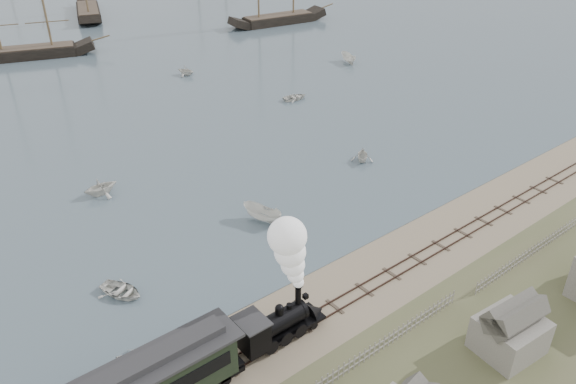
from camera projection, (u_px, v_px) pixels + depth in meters
ground at (355, 272)px, 43.83m from camera, size 600.00×600.00×0.00m
rail_track at (374, 284)px, 42.46m from camera, size 120.00×1.80×0.16m
picket_fence_west at (359, 365)px, 35.61m from camera, size 19.00×0.10×1.20m
picket_fence_east at (531, 257)px, 45.48m from camera, size 15.00×0.10×1.20m
shed_mid at (506, 349)px, 36.80m from camera, size 4.00×3.50×3.60m
locomotive at (290, 287)px, 36.09m from camera, size 6.91×2.58×8.61m
beached_dinghy at (150, 360)px, 35.44m from camera, size 4.52×5.11×0.88m
rowboat_0 at (121, 291)px, 41.21m from camera, size 4.23×3.75×0.72m
rowboat_1 at (100, 187)px, 53.53m from camera, size 2.95×3.38×1.72m
rowboat_2 at (262, 214)px, 49.53m from camera, size 4.15×2.77×1.50m
rowboat_3 at (295, 97)px, 75.64m from camera, size 2.93×3.75×0.71m
rowboat_4 at (362, 155)px, 59.73m from camera, size 3.59×3.59×1.44m
rowboat_5 at (348, 58)px, 89.56m from camera, size 4.09×2.45×1.48m
rowboat_7 at (186, 70)px, 84.25m from camera, size 3.59×3.39×1.50m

